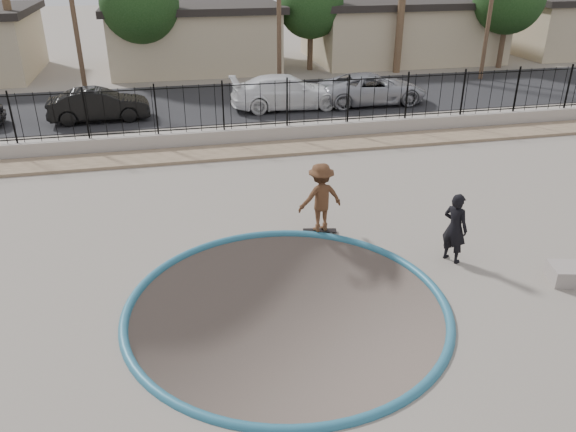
{
  "coord_description": "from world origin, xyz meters",
  "views": [
    {
      "loc": [
        -2.16,
        -10.8,
        7.0
      ],
      "look_at": [
        0.69,
        2.0,
        0.7
      ],
      "focal_mm": 35.0,
      "sensor_mm": 36.0,
      "label": 1
    }
  ],
  "objects_px": {
    "skater": "(321,201)",
    "car_c": "(287,92)",
    "car_d": "(373,89)",
    "videographer": "(455,228)",
    "skateboard": "(320,231)",
    "car_b": "(99,105)"
  },
  "relations": [
    {
      "from": "skater",
      "to": "car_b",
      "type": "distance_m",
      "value": 14.14
    },
    {
      "from": "videographer",
      "to": "car_d",
      "type": "xyz_separation_m",
      "value": [
        3.42,
        14.89,
        -0.13
      ]
    },
    {
      "from": "car_b",
      "to": "car_d",
      "type": "bearing_deg",
      "value": -91.62
    },
    {
      "from": "car_c",
      "to": "skater",
      "type": "bearing_deg",
      "value": 172.3
    },
    {
      "from": "skater",
      "to": "skateboard",
      "type": "relative_size",
      "value": 2.03
    },
    {
      "from": "car_d",
      "to": "videographer",
      "type": "bearing_deg",
      "value": 167.62
    },
    {
      "from": "videographer",
      "to": "skateboard",
      "type": "bearing_deg",
      "value": 23.25
    },
    {
      "from": "skater",
      "to": "car_d",
      "type": "height_order",
      "value": "skater"
    },
    {
      "from": "car_d",
      "to": "skater",
      "type": "bearing_deg",
      "value": 154.68
    },
    {
      "from": "skateboard",
      "to": "car_c",
      "type": "relative_size",
      "value": 0.17
    },
    {
      "from": "car_c",
      "to": "car_d",
      "type": "relative_size",
      "value": 1.02
    },
    {
      "from": "skateboard",
      "to": "car_c",
      "type": "distance_m",
      "value": 12.95
    },
    {
      "from": "car_b",
      "to": "car_c",
      "type": "height_order",
      "value": "car_c"
    },
    {
      "from": "car_d",
      "to": "car_b",
      "type": "bearing_deg",
      "value": 91.78
    },
    {
      "from": "skater",
      "to": "car_c",
      "type": "height_order",
      "value": "skater"
    },
    {
      "from": "videographer",
      "to": "car_b",
      "type": "bearing_deg",
      "value": 3.27
    },
    {
      "from": "skateboard",
      "to": "car_d",
      "type": "xyz_separation_m",
      "value": [
        6.2,
        12.78,
        0.7
      ]
    },
    {
      "from": "car_c",
      "to": "car_d",
      "type": "height_order",
      "value": "car_c"
    },
    {
      "from": "skater",
      "to": "car_d",
      "type": "relative_size",
      "value": 0.36
    },
    {
      "from": "skateboard",
      "to": "videographer",
      "type": "height_order",
      "value": "videographer"
    },
    {
      "from": "skater",
      "to": "videographer",
      "type": "relative_size",
      "value": 1.06
    },
    {
      "from": "skateboard",
      "to": "car_d",
      "type": "distance_m",
      "value": 14.22
    }
  ]
}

